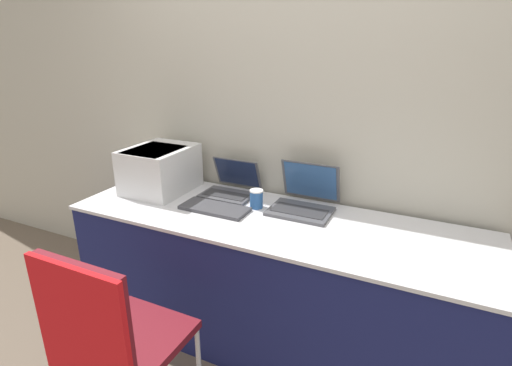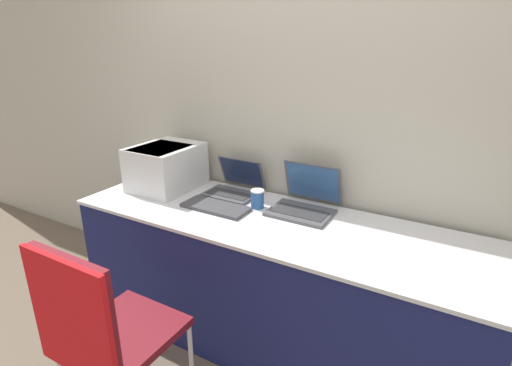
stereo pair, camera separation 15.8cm
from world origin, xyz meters
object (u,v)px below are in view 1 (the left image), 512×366
(laptop_left, at_px, (231,187))
(printer, at_px, (160,168))
(external_keyboard, at_px, (215,208))
(coffee_cup, at_px, (256,199))
(chair, at_px, (107,334))
(laptop_right, at_px, (304,200))

(laptop_left, bearing_deg, printer, -163.35)
(external_keyboard, bearing_deg, laptop_left, 98.23)
(external_keyboard, xyz_separation_m, coffee_cup, (0.20, 0.14, 0.04))
(laptop_left, relative_size, external_keyboard, 0.80)
(laptop_left, relative_size, chair, 0.33)
(coffee_cup, xyz_separation_m, chair, (-0.19, -1.02, -0.25))
(printer, bearing_deg, chair, -63.88)
(laptop_left, height_order, external_keyboard, laptop_left)
(external_keyboard, xyz_separation_m, chair, (0.01, -0.88, -0.21))
(laptop_right, relative_size, coffee_cup, 3.21)
(printer, relative_size, coffee_cup, 4.02)
(coffee_cup, distance_m, chair, 1.07)
(printer, height_order, laptop_left, printer)
(printer, distance_m, chair, 1.18)
(chair, bearing_deg, coffee_cup, 79.45)
(laptop_left, bearing_deg, coffee_cup, -27.15)
(laptop_left, distance_m, external_keyboard, 0.26)
(external_keyboard, bearing_deg, laptop_right, 27.17)
(laptop_right, xyz_separation_m, coffee_cup, (-0.26, -0.10, -0.00))
(printer, relative_size, laptop_left, 1.38)
(printer, height_order, external_keyboard, printer)
(laptop_left, distance_m, laptop_right, 0.50)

